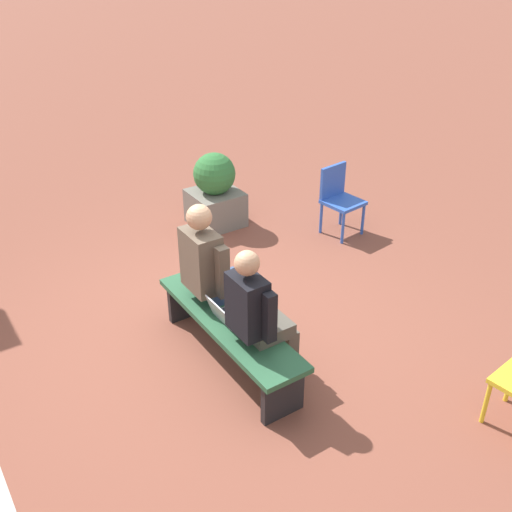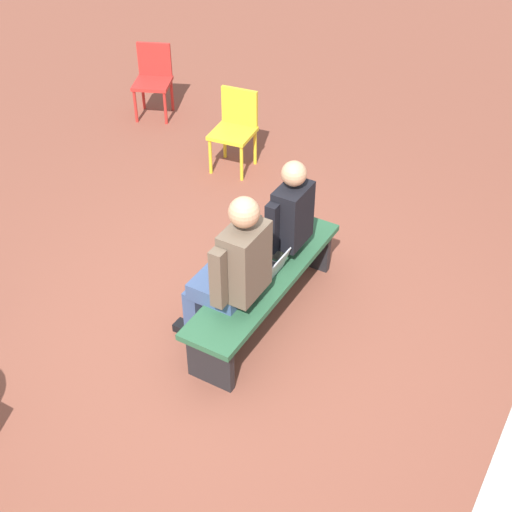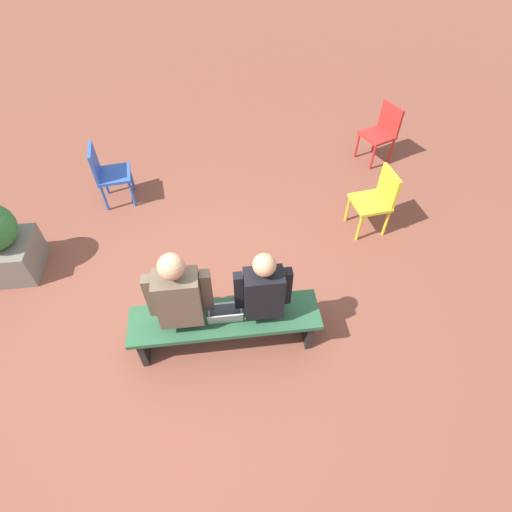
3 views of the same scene
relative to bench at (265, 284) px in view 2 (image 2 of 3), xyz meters
name	(u,v)px [view 2 (image 2 of 3)]	position (x,y,z in m)	size (l,w,h in m)	color
ground_plane	(232,343)	(0.38, -0.07, -0.35)	(60.00, 60.00, 0.00)	brown
bench	(265,284)	(0.00, 0.00, 0.00)	(1.80, 0.44, 0.45)	#285638
person_student	(281,224)	(-0.36, -0.06, 0.34)	(0.51, 0.64, 1.29)	#4C473D
person_adult	(232,270)	(0.37, -0.07, 0.38)	(0.57, 0.72, 1.38)	#384C75
laptop	(267,270)	(-0.01, 0.01, 0.15)	(0.32, 0.29, 0.21)	#9EA0A5
plastic_chair_far_right	(153,76)	(-2.52, -2.95, 0.13)	(0.55, 0.55, 0.84)	red
plastic_chair_mid_courtyard	(235,125)	(-1.96, -1.47, 0.13)	(0.47, 0.47, 0.84)	gold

